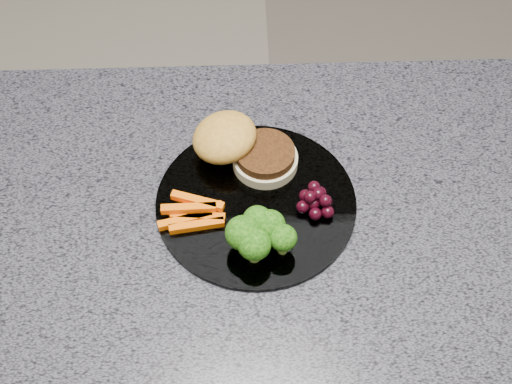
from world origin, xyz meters
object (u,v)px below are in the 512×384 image
(island_cabinet, at_px, (303,372))
(grape_bunch, at_px, (316,201))
(plate, at_px, (256,202))
(burger, at_px, (239,147))

(island_cabinet, relative_size, grape_bunch, 24.06)
(plate, height_order, grape_bunch, grape_bunch)
(plate, bearing_deg, island_cabinet, -26.71)
(island_cabinet, height_order, burger, burger)
(island_cabinet, relative_size, burger, 7.77)
(island_cabinet, height_order, plate, plate)
(plate, distance_m, burger, 0.08)
(burger, bearing_deg, grape_bunch, -31.70)
(island_cabinet, distance_m, plate, 0.48)
(plate, relative_size, grape_bunch, 5.21)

